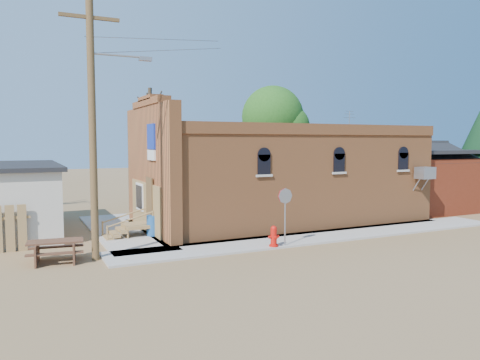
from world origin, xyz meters
name	(u,v)px	position (x,y,z in m)	size (l,w,h in m)	color
ground	(308,244)	(0.00, 0.00, 0.00)	(120.00, 120.00, 0.00)	brown
sidewalk_south	(325,236)	(1.50, 0.90, 0.04)	(19.00, 2.20, 0.08)	#9E9991
sidewalk_west	(122,231)	(-6.30, 6.00, 0.04)	(2.60, 10.00, 0.08)	#9E9991
brick_bar	(276,177)	(1.64, 5.49, 2.34)	(16.40, 7.97, 6.30)	#B16536
red_shed	(414,173)	(11.50, 5.50, 2.27)	(5.40, 6.40, 4.30)	#5B1F0F
utility_pole	(94,125)	(-8.14, 1.20, 4.77)	(3.12, 0.26, 9.00)	brown
tree_bare_near	(150,113)	(-3.00, 13.00, 5.96)	(2.80, 2.80, 7.65)	#423325
tree_leafy	(273,117)	(6.00, 13.50, 5.93)	(4.40, 4.40, 8.15)	#423325
fire_hydrant	(274,236)	(-1.63, 0.00, 0.49)	(0.46, 0.43, 0.82)	red
stop_sign	(285,201)	(-1.12, 0.00, 1.83)	(0.62, 0.08, 2.27)	gray
trash_barrel	(153,225)	(-5.30, 4.16, 0.53)	(0.58, 0.58, 0.89)	#1C4D8E
picnic_table	(56,248)	(-9.50, 1.45, 0.50)	(1.99, 1.59, 0.77)	#533121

